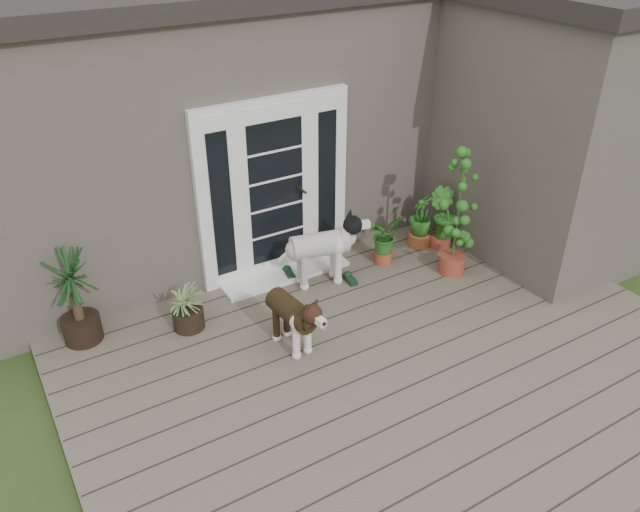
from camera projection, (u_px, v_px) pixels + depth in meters
deck at (398, 367)px, 6.28m from camera, size 6.20×4.60×0.12m
house_main at (218, 109)px, 8.65m from camera, size 7.40×4.00×3.10m
house_wing at (542, 140)px, 7.61m from camera, size 1.60×2.40×3.10m
door_unit at (275, 189)px, 7.23m from camera, size 1.90×0.14×2.15m
door_step at (285, 274)px, 7.62m from camera, size 1.60×0.40×0.05m
brindle_dog at (292, 320)px, 6.31m from camera, size 0.42×0.82×0.65m
white_dog at (320, 255)px, 7.32m from camera, size 0.97×0.58×0.76m
spider_plant at (187, 304)px, 6.60m from camera, size 0.67×0.67×0.59m
yucca at (75, 296)px, 6.30m from camera, size 0.99×0.99×1.08m
herb_a at (384, 243)px, 7.78m from camera, size 0.55×0.55×0.54m
herb_b at (442, 227)px, 8.09m from camera, size 0.50×0.50×0.60m
herb_c at (420, 225)px, 8.16m from camera, size 0.50×0.50×0.56m
sapling at (458, 211)px, 7.29m from camera, size 0.55×0.55×1.66m
clog_left at (289, 274)px, 7.60m from camera, size 0.19×0.31×0.09m
clog_right at (350, 279)px, 7.50m from camera, size 0.16×0.28×0.08m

